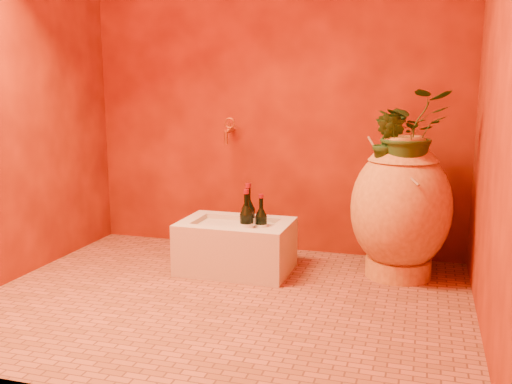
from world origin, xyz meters
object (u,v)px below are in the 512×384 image
(stone_basin, at_px, (236,247))
(wine_bottle_c, at_px, (261,226))
(amphora, at_px, (401,208))
(wall_tap, at_px, (229,130))
(wine_bottle_a, at_px, (246,226))
(wine_bottle_b, at_px, (248,220))

(stone_basin, relative_size, wine_bottle_c, 2.18)
(wine_bottle_c, bearing_deg, stone_basin, -165.94)
(amphora, bearing_deg, wine_bottle_c, -170.05)
(wall_tap, bearing_deg, wine_bottle_a, -60.16)
(amphora, xyz_separation_m, wine_bottle_c, (-0.79, -0.14, -0.13))
(amphora, bearing_deg, wine_bottle_b, -174.73)
(amphora, distance_m, stone_basin, 0.99)
(wine_bottle_a, height_order, wall_tap, wall_tap)
(wine_bottle_b, distance_m, wine_bottle_c, 0.11)
(wall_tap, bearing_deg, wine_bottle_b, -55.21)
(wine_bottle_c, height_order, wall_tap, wall_tap)
(stone_basin, relative_size, wine_bottle_a, 1.95)
(amphora, distance_m, wine_bottle_b, 0.90)
(amphora, height_order, stone_basin, amphora)
(wine_bottle_a, distance_m, wine_bottle_c, 0.09)
(wine_bottle_b, height_order, wall_tap, wall_tap)
(stone_basin, height_order, wall_tap, wall_tap)
(amphora, bearing_deg, wall_tap, 166.85)
(amphora, distance_m, wall_tap, 1.23)
(wine_bottle_a, distance_m, wine_bottle_b, 0.12)
(wine_bottle_a, xyz_separation_m, wine_bottle_b, (-0.03, 0.12, 0.01))
(stone_basin, bearing_deg, wine_bottle_b, 62.73)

